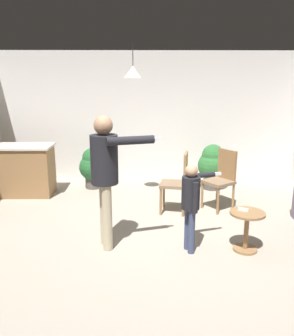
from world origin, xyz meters
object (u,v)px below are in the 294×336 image
Objects in this scene: dining_chair_near_wall at (222,177)px; side_table_by_couch at (247,226)px; person_child at (191,198)px; dining_chair_by_counter at (178,180)px; potted_plant_corner at (213,165)px; person_adult at (106,168)px; kitchen_counter at (20,170)px; spare_remote_on_table at (243,210)px; potted_plant_by_wall at (93,166)px.

side_table_by_couch is at bearing 145.33° from dining_chair_near_wall.
person_child is 1.36m from dining_chair_by_counter.
person_adult is at bearing -126.73° from potted_plant_corner.
side_table_by_couch is at bearing -32.74° from kitchen_counter.
spare_remote_on_table is at bearing 143.59° from dining_chair_near_wall.
person_child is 8.75× the size of spare_remote_on_table.
dining_chair_by_counter is at bearing 117.74° from spare_remote_on_table.
potted_plant_by_wall reaches higher than side_table_by_couch.
kitchen_counter is 2.91m from person_adult.
person_child is at bearing -59.68° from potted_plant_by_wall.
kitchen_counter is at bearing 147.26° from side_table_by_couch.
person_child is 3.16m from potted_plant_by_wall.
spare_remote_on_table is (0.69, -1.31, -0.01)m from dining_chair_by_counter.
potted_plant_corner reaches higher than spare_remote_on_table.
person_child reaches higher than spare_remote_on_table.
side_table_by_couch is 0.30× the size of person_adult.
dining_chair_near_wall reaches higher than spare_remote_on_table.
kitchen_counter is at bearing -145.69° from person_child.
potted_plant_corner is at bearing 146.21° from person_child.
potted_plant_by_wall is (1.31, 0.40, -0.03)m from kitchen_counter.
dining_chair_near_wall reaches higher than kitchen_counter.
dining_chair_by_counter is (1.04, 1.21, -0.51)m from person_adult.
dining_chair_near_wall is 1.10m from potted_plant_corner.
potted_plant_by_wall is (-2.31, 1.20, -0.10)m from dining_chair_near_wall.
person_child is at bearing -106.78° from potted_plant_corner.
side_table_by_couch is at bearing -49.76° from potted_plant_by_wall.
dining_chair_by_counter reaches higher than side_table_by_couch.
dining_chair_near_wall is at bearing -27.38° from potted_plant_by_wall.
dining_chair_near_wall is (0.01, 1.52, 0.22)m from side_table_by_couch.
kitchen_counter is 3.70m from potted_plant_corner.
person_adult is 2.31m from dining_chair_near_wall.
person_adult reaches higher than side_table_by_couch.
potted_plant_by_wall is at bearing 130.12° from spare_remote_on_table.
person_child is at bearing 66.71° from person_adult.
person_adult is 1.71× the size of dining_chair_near_wall.
person_adult is (-1.77, 0.14, 0.73)m from side_table_by_couch.
dining_chair_by_counter is 0.76m from dining_chair_near_wall.
side_table_by_couch is 4.00× the size of spare_remote_on_table.
person_child is (1.06, -0.14, -0.35)m from person_adult.
person_child is 1.14× the size of dining_chair_near_wall.
dining_chair_by_counter is (-0.73, 1.35, 0.22)m from side_table_by_couch.
potted_plant_corner is (0.08, 2.62, 0.17)m from side_table_by_couch.
person_adult reaches higher than person_child.
dining_chair_near_wall is 1.11× the size of potted_plant_corner.
side_table_by_couch is 1.55m from dining_chair_by_counter.
side_table_by_couch is (3.61, -2.32, -0.15)m from kitchen_counter.
potted_plant_by_wall is at bearing -166.69° from person_child.
dining_chair_by_counter is at bearing 123.81° from person_adult.
kitchen_counter is 0.74× the size of person_adult.
potted_plant_corner is at bearing -37.78° from dining_chair_near_wall.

